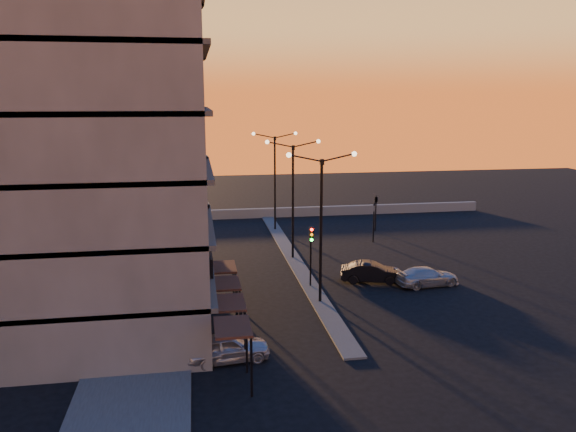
% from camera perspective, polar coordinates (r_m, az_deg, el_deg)
% --- Properties ---
extents(ground, '(120.00, 120.00, 0.00)m').
position_cam_1_polar(ground, '(35.86, 3.27, -8.78)').
color(ground, black).
rests_on(ground, ground).
extents(sidewalk_west, '(5.00, 40.00, 0.12)m').
position_cam_1_polar(sidewalk_west, '(38.93, -13.47, -7.31)').
color(sidewalk_west, '#474744').
rests_on(sidewalk_west, ground).
extents(median, '(1.20, 36.00, 0.12)m').
position_cam_1_polar(median, '(45.15, 0.49, -4.27)').
color(median, '#474744').
rests_on(median, ground).
extents(parapet, '(44.00, 0.50, 1.00)m').
position_cam_1_polar(parapet, '(60.69, -0.25, 0.39)').
color(parapet, gray).
rests_on(parapet, ground).
extents(building, '(14.35, 17.08, 25.00)m').
position_cam_1_polar(building, '(33.37, -21.02, 9.85)').
color(building, '#625E56').
rests_on(building, ground).
extents(streetlamp_near, '(4.32, 0.32, 9.51)m').
position_cam_1_polar(streetlamp_near, '(34.28, 3.38, -0.00)').
color(streetlamp_near, black).
rests_on(streetlamp_near, ground).
extents(streetlamp_mid, '(4.32, 0.32, 9.51)m').
position_cam_1_polar(streetlamp_mid, '(43.92, 0.50, 2.67)').
color(streetlamp_mid, black).
rests_on(streetlamp_mid, ground).
extents(streetlamp_far, '(4.32, 0.32, 9.51)m').
position_cam_1_polar(streetlamp_far, '(53.69, -1.35, 4.37)').
color(streetlamp_far, black).
rests_on(streetlamp_far, ground).
extents(traffic_light_main, '(0.28, 0.44, 4.25)m').
position_cam_1_polar(traffic_light_main, '(37.64, 2.37, -3.14)').
color(traffic_light_main, black).
rests_on(traffic_light_main, ground).
extents(signal_east_a, '(0.13, 0.16, 3.60)m').
position_cam_1_polar(signal_east_a, '(50.36, 8.70, -0.51)').
color(signal_east_a, black).
rests_on(signal_east_a, ground).
extents(signal_east_b, '(0.42, 1.99, 3.60)m').
position_cam_1_polar(signal_east_b, '(54.32, 8.94, 1.65)').
color(signal_east_b, black).
rests_on(signal_east_b, ground).
extents(car_hatchback, '(4.34, 2.17, 1.42)m').
position_cam_1_polar(car_hatchback, '(28.33, -6.20, -13.12)').
color(car_hatchback, '#B9BBC2').
rests_on(car_hatchback, ground).
extents(car_sedan, '(4.50, 2.45, 1.41)m').
position_cam_1_polar(car_sedan, '(39.86, 8.47, -5.67)').
color(car_sedan, black).
rests_on(car_sedan, ground).
extents(car_wagon, '(4.62, 2.35, 1.28)m').
position_cam_1_polar(car_wagon, '(39.89, 13.97, -5.98)').
color(car_wagon, '#ACB0B3').
rests_on(car_wagon, ground).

